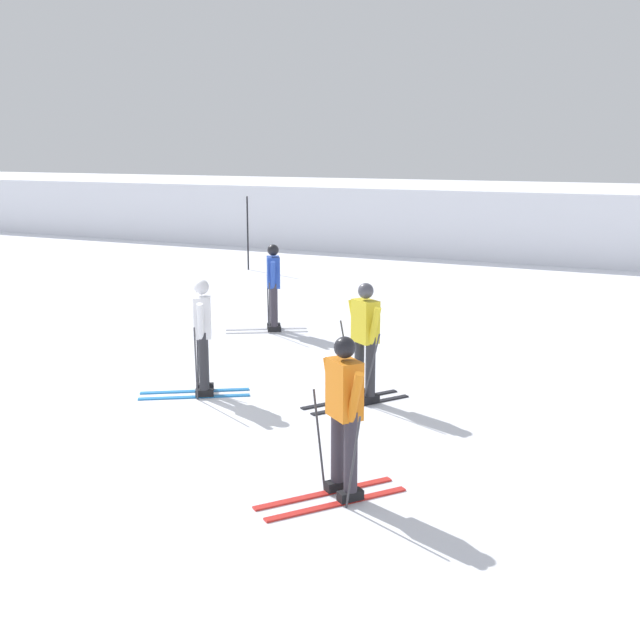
{
  "coord_description": "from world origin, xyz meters",
  "views": [
    {
      "loc": [
        7.43,
        -8.47,
        3.55
      ],
      "look_at": [
        2.29,
        2.35,
        0.9
      ],
      "focal_mm": 44.09,
      "sensor_mm": 36.0,
      "label": 1
    }
  ],
  "objects_px": {
    "skier_blue": "(273,285)",
    "skier_yellow": "(365,339)",
    "skier_orange": "(343,413)",
    "trail_marker_pole": "(248,233)",
    "skier_white": "(202,334)"
  },
  "relations": [
    {
      "from": "skier_yellow",
      "to": "skier_white",
      "type": "xyz_separation_m",
      "value": [
        -2.24,
        -0.71,
        0.0
      ]
    },
    {
      "from": "skier_orange",
      "to": "trail_marker_pole",
      "type": "height_order",
      "value": "trail_marker_pole"
    },
    {
      "from": "skier_blue",
      "to": "skier_orange",
      "type": "bearing_deg",
      "value": -55.86
    },
    {
      "from": "skier_white",
      "to": "skier_blue",
      "type": "bearing_deg",
      "value": 104.5
    },
    {
      "from": "skier_blue",
      "to": "skier_orange",
      "type": "distance_m",
      "value": 7.6
    },
    {
      "from": "skier_yellow",
      "to": "skier_blue",
      "type": "relative_size",
      "value": 1.0
    },
    {
      "from": "skier_orange",
      "to": "trail_marker_pole",
      "type": "distance_m",
      "value": 15.54
    },
    {
      "from": "skier_white",
      "to": "trail_marker_pole",
      "type": "height_order",
      "value": "trail_marker_pole"
    },
    {
      "from": "skier_white",
      "to": "trail_marker_pole",
      "type": "bearing_deg",
      "value": 117.39
    },
    {
      "from": "skier_white",
      "to": "skier_orange",
      "type": "distance_m",
      "value": 3.95
    },
    {
      "from": "skier_white",
      "to": "skier_blue",
      "type": "height_order",
      "value": "same"
    },
    {
      "from": "skier_blue",
      "to": "trail_marker_pole",
      "type": "bearing_deg",
      "value": 124.07
    },
    {
      "from": "skier_yellow",
      "to": "skier_white",
      "type": "distance_m",
      "value": 2.35
    },
    {
      "from": "trail_marker_pole",
      "to": "skier_yellow",
      "type": "bearing_deg",
      "value": -51.97
    },
    {
      "from": "skier_blue",
      "to": "skier_yellow",
      "type": "bearing_deg",
      "value": -45.2
    }
  ]
}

